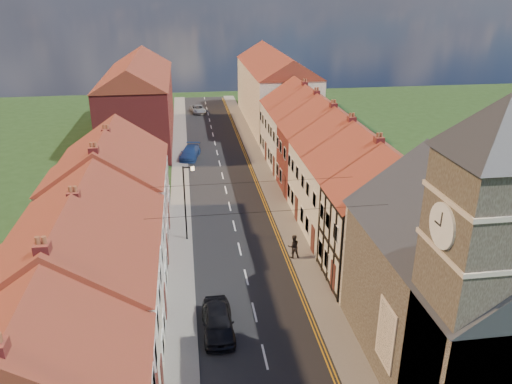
{
  "coord_description": "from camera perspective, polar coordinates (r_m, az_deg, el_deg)",
  "views": [
    {
      "loc": [
        -3.5,
        -15.01,
        18.28
      ],
      "look_at": [
        1.63,
        20.64,
        3.5
      ],
      "focal_mm": 35.0,
      "sensor_mm": 36.0,
      "label": 1
    }
  ],
  "objects": [
    {
      "name": "cottage_r_white_far",
      "position": [
        52.78,
        6.19,
        7.02
      ],
      "size": [
        8.3,
        5.2,
        9.0
      ],
      "color": "white",
      "rests_on": "ground"
    },
    {
      "name": "cottage_r_cream_mid",
      "position": [
        42.86,
        9.66,
        3.2
      ],
      "size": [
        8.3,
        5.2,
        9.0
      ],
      "color": "white",
      "rests_on": "ground"
    },
    {
      "name": "church",
      "position": [
        25.6,
        23.57,
        -8.74
      ],
      "size": [
        11.25,
        14.25,
        15.2
      ],
      "color": "#3D332A",
      "rests_on": "ground"
    },
    {
      "name": "pedestrian_right",
      "position": [
        36.24,
        4.3,
        -6.21
      ],
      "size": [
        0.91,
        0.74,
        1.78
      ],
      "primitive_type": "imported",
      "rotation": [
        0.0,
        0.0,
        3.22
      ],
      "color": "black",
      "rests_on": "pavement_right"
    },
    {
      "name": "cottage_r_white_near",
      "position": [
        38.08,
        12.05,
        0.54
      ],
      "size": [
        8.3,
        6.0,
        9.0
      ],
      "color": "white",
      "rests_on": "ground"
    },
    {
      "name": "car_distant",
      "position": [
        79.98,
        -6.64,
        9.39
      ],
      "size": [
        2.58,
        4.55,
        1.2
      ],
      "primitive_type": "imported",
      "rotation": [
        0.0,
        0.0,
        0.14
      ],
      "color": "#A1A4A8",
      "rests_on": "ground"
    },
    {
      "name": "pavement_left",
      "position": [
        48.57,
        -8.65,
        0.01
      ],
      "size": [
        1.8,
        90.0,
        0.12
      ],
      "primitive_type": "cube",
      "color": "gray",
      "rests_on": "ground"
    },
    {
      "name": "car_near",
      "position": [
        29.33,
        -4.38,
        -14.49
      ],
      "size": [
        1.78,
        4.35,
        1.48
      ],
      "primitive_type": "imported",
      "rotation": [
        0.0,
        0.0,
        0.01
      ],
      "color": "black",
      "rests_on": "ground"
    },
    {
      "name": "cottage_r_cream_far",
      "position": [
        57.85,
        4.89,
        8.42
      ],
      "size": [
        8.3,
        6.0,
        9.0
      ],
      "color": "white",
      "rests_on": "ground"
    },
    {
      "name": "cottage_r_pink",
      "position": [
        47.77,
        7.75,
        5.31
      ],
      "size": [
        8.3,
        6.0,
        9.0
      ],
      "color": "maroon",
      "rests_on": "ground"
    },
    {
      "name": "block_right_far",
      "position": [
        72.34,
        2.18,
        11.95
      ],
      "size": [
        8.3,
        24.2,
        10.5
      ],
      "color": "white",
      "rests_on": "ground"
    },
    {
      "name": "cottage_l_white",
      "position": [
        30.88,
        -18.17,
        -5.68
      ],
      "size": [
        8.3,
        6.9,
        8.8
      ],
      "color": "white",
      "rests_on": "ground"
    },
    {
      "name": "cottage_l_brick_mid",
      "position": [
        36.27,
        -16.75,
        -0.97
      ],
      "size": [
        8.3,
        5.7,
        9.1
      ],
      "color": "#A58782",
      "rests_on": "ground"
    },
    {
      "name": "pavement_right",
      "position": [
        49.2,
        1.64,
        0.56
      ],
      "size": [
        1.8,
        90.0,
        0.12
      ],
      "primitive_type": "cube",
      "color": "gray",
      "rests_on": "ground"
    },
    {
      "name": "car_far",
      "position": [
        58.15,
        -7.53,
        4.49
      ],
      "size": [
        2.8,
        4.93,
        1.35
      ],
      "primitive_type": "imported",
      "rotation": [
        0.0,
        0.0,
        -0.21
      ],
      "color": "navy",
      "rests_on": "ground"
    },
    {
      "name": "cottage_r_tudor",
      "position": [
        33.49,
        15.06,
        -2.87
      ],
      "size": [
        8.3,
        5.2,
        9.0
      ],
      "color": "white",
      "rests_on": "ground"
    },
    {
      "name": "road",
      "position": [
        48.7,
        -3.47,
        0.24
      ],
      "size": [
        7.0,
        90.0,
        0.02
      ],
      "primitive_type": "cube",
      "color": "black",
      "rests_on": "ground"
    },
    {
      "name": "cottage_l_pink",
      "position": [
        41.68,
        -15.71,
        1.95
      ],
      "size": [
        8.3,
        6.3,
        8.8
      ],
      "color": "#A58782",
      "rests_on": "ground"
    },
    {
      "name": "block_left_far",
      "position": [
        66.55,
        -13.25,
        10.48
      ],
      "size": [
        8.3,
        24.2,
        10.5
      ],
      "color": "maroon",
      "rests_on": "ground"
    },
    {
      "name": "lamppost",
      "position": [
        37.99,
        -8.01,
        -0.75
      ],
      "size": [
        0.88,
        0.15,
        6.0
      ],
      "color": "black",
      "rests_on": "pavement_left"
    },
    {
      "name": "cottage_l_cream",
      "position": [
        25.41,
        -20.42,
        -12.08
      ],
      "size": [
        8.3,
        6.3,
        9.1
      ],
      "color": "white",
      "rests_on": "ground"
    }
  ]
}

